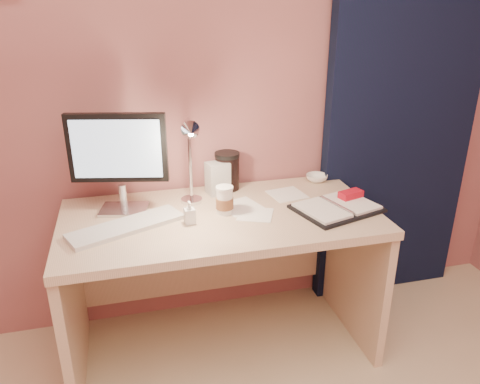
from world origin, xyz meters
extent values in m
plane|color=#AA6362|center=(0.00, 1.75, 1.25)|extent=(3.50, 0.00, 3.50)
cube|color=black|center=(1.05, 1.69, 1.10)|extent=(0.85, 0.08, 2.20)
cube|color=beige|center=(0.00, 1.38, 0.71)|extent=(1.40, 0.70, 0.04)
cube|color=beige|center=(-0.68, 1.38, 0.34)|extent=(0.04, 0.66, 0.69)
cube|color=beige|center=(0.68, 1.38, 0.34)|extent=(0.04, 0.66, 0.69)
cube|color=beige|center=(0.00, 1.71, 0.40)|extent=(1.32, 0.03, 0.55)
cube|color=silver|center=(-0.41, 1.52, 0.74)|extent=(0.23, 0.19, 0.01)
cylinder|color=silver|center=(-0.41, 1.52, 0.80)|extent=(0.03, 0.03, 0.11)
cube|color=black|center=(-0.41, 1.52, 1.03)|extent=(0.42, 0.12, 0.30)
cube|color=#A1BEDA|center=(-0.41, 1.50, 1.03)|extent=(0.37, 0.09, 0.25)
cube|color=silver|center=(-0.41, 1.34, 0.74)|extent=(0.50, 0.32, 0.02)
cube|color=black|center=(0.52, 1.30, 0.74)|extent=(0.42, 0.36, 0.01)
cube|color=white|center=(0.44, 1.27, 0.75)|extent=(0.22, 0.27, 0.01)
cube|color=white|center=(0.60, 1.32, 0.75)|extent=(0.22, 0.27, 0.01)
cube|color=red|center=(0.62, 1.36, 0.77)|extent=(0.12, 0.09, 0.03)
cube|color=white|center=(0.11, 1.44, 0.73)|extent=(0.21, 0.21, 0.00)
cube|color=white|center=(0.36, 1.52, 0.73)|extent=(0.19, 0.19, 0.00)
cube|color=white|center=(0.15, 1.34, 0.73)|extent=(0.20, 0.20, 0.00)
cylinder|color=silver|center=(0.02, 1.39, 0.79)|extent=(0.07, 0.07, 0.12)
cylinder|color=brown|center=(0.02, 1.39, 0.78)|extent=(0.08, 0.08, 0.05)
cylinder|color=silver|center=(0.02, 1.39, 0.85)|extent=(0.08, 0.08, 0.01)
imported|color=white|center=(0.57, 1.66, 0.75)|extent=(0.15, 0.15, 0.04)
imported|color=silver|center=(-0.15, 1.33, 0.78)|extent=(0.05, 0.05, 0.10)
cylinder|color=black|center=(0.10, 1.67, 0.81)|extent=(0.12, 0.12, 0.17)
cube|color=beige|center=(0.04, 1.63, 0.81)|extent=(0.12, 0.11, 0.16)
cylinder|color=silver|center=(-0.10, 1.55, 0.74)|extent=(0.10, 0.10, 0.02)
cylinder|color=silver|center=(-0.10, 1.55, 0.94)|extent=(0.02, 0.02, 0.38)
cone|color=silver|center=(-0.09, 1.37, 1.12)|extent=(0.08, 0.07, 0.08)
camera|label=1|loc=(-0.38, -0.46, 1.62)|focal=35.00mm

